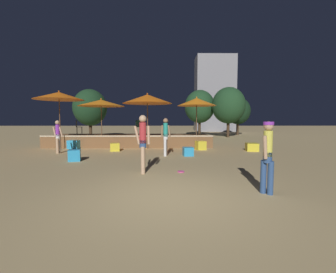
{
  "coord_description": "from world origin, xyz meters",
  "views": [
    {
      "loc": [
        -0.11,
        -4.68,
        1.67
      ],
      "look_at": [
        0.0,
        5.52,
        0.91
      ],
      "focal_mm": 24.0,
      "sensor_mm": 36.0,
      "label": 1
    }
  ],
  "objects_px": {
    "patio_umbrella_0": "(147,99)",
    "cube_seat_5": "(201,145)",
    "cube_seat_1": "(115,147)",
    "person_3": "(166,135)",
    "bistro_chair_1": "(78,126)",
    "background_tree_1": "(90,108)",
    "cube_seat_2": "(74,155)",
    "person_0": "(143,141)",
    "person_2": "(268,154)",
    "frisbee_disc": "(181,172)",
    "background_tree_3": "(238,111)",
    "cube_seat_0": "(252,147)",
    "background_tree_2": "(228,105)",
    "patio_umbrella_2": "(197,102)",
    "cube_seat_3": "(75,144)",
    "bistro_chair_0": "(138,126)",
    "person_1": "(58,136)",
    "patio_umbrella_1": "(59,96)",
    "patio_umbrella_3": "(101,103)",
    "background_tree_0": "(200,107)",
    "cube_seat_4": "(188,152)"
  },
  "relations": [
    {
      "from": "patio_umbrella_0",
      "to": "cube_seat_5",
      "type": "bearing_deg",
      "value": -11.39
    },
    {
      "from": "cube_seat_1",
      "to": "person_3",
      "type": "distance_m",
      "value": 3.3
    },
    {
      "from": "bistro_chair_1",
      "to": "background_tree_1",
      "type": "relative_size",
      "value": 0.2
    },
    {
      "from": "bistro_chair_1",
      "to": "background_tree_1",
      "type": "height_order",
      "value": "background_tree_1"
    },
    {
      "from": "cube_seat_2",
      "to": "person_0",
      "type": "xyz_separation_m",
      "value": [
        3.01,
        -2.13,
        0.78
      ]
    },
    {
      "from": "cube_seat_5",
      "to": "person_2",
      "type": "distance_m",
      "value": 7.56
    },
    {
      "from": "frisbee_disc",
      "to": "background_tree_3",
      "type": "xyz_separation_m",
      "value": [
        7.5,
        17.75,
        2.64
      ]
    },
    {
      "from": "cube_seat_0",
      "to": "person_3",
      "type": "distance_m",
      "value": 4.99
    },
    {
      "from": "cube_seat_2",
      "to": "frisbee_disc",
      "type": "xyz_separation_m",
      "value": [
        4.2,
        -2.02,
        -0.21
      ]
    },
    {
      "from": "person_0",
      "to": "background_tree_2",
      "type": "height_order",
      "value": "background_tree_2"
    },
    {
      "from": "cube_seat_2",
      "to": "person_3",
      "type": "distance_m",
      "value": 3.97
    },
    {
      "from": "cube_seat_1",
      "to": "frisbee_disc",
      "type": "relative_size",
      "value": 2.61
    },
    {
      "from": "background_tree_3",
      "to": "cube_seat_5",
      "type": "bearing_deg",
      "value": -116.03
    },
    {
      "from": "patio_umbrella_2",
      "to": "background_tree_3",
      "type": "distance_m",
      "value": 13.12
    },
    {
      "from": "cube_seat_5",
      "to": "person_3",
      "type": "xyz_separation_m",
      "value": [
        -1.96,
        -2.18,
        0.71
      ]
    },
    {
      "from": "cube_seat_0",
      "to": "cube_seat_3",
      "type": "height_order",
      "value": "cube_seat_3"
    },
    {
      "from": "cube_seat_2",
      "to": "background_tree_3",
      "type": "relative_size",
      "value": 0.14
    },
    {
      "from": "cube_seat_3",
      "to": "bistro_chair_0",
      "type": "xyz_separation_m",
      "value": [
        3.54,
        1.65,
        1.06
      ]
    },
    {
      "from": "patio_umbrella_0",
      "to": "cube_seat_5",
      "type": "relative_size",
      "value": 5.25
    },
    {
      "from": "cube_seat_0",
      "to": "cube_seat_5",
      "type": "height_order",
      "value": "cube_seat_5"
    },
    {
      "from": "cube_seat_3",
      "to": "background_tree_3",
      "type": "height_order",
      "value": "background_tree_3"
    },
    {
      "from": "person_3",
      "to": "person_1",
      "type": "bearing_deg",
      "value": 95.97
    },
    {
      "from": "cube_seat_2",
      "to": "background_tree_3",
      "type": "distance_m",
      "value": 19.76
    },
    {
      "from": "background_tree_2",
      "to": "background_tree_1",
      "type": "bearing_deg",
      "value": -177.64
    },
    {
      "from": "person_1",
      "to": "bistro_chair_0",
      "type": "relative_size",
      "value": 1.83
    },
    {
      "from": "patio_umbrella_1",
      "to": "bistro_chair_1",
      "type": "xyz_separation_m",
      "value": [
        0.23,
        1.99,
        -1.7
      ]
    },
    {
      "from": "patio_umbrella_3",
      "to": "background_tree_0",
      "type": "xyz_separation_m",
      "value": [
        7.34,
        10.19,
        0.39
      ]
    },
    {
      "from": "person_0",
      "to": "frisbee_disc",
      "type": "height_order",
      "value": "person_0"
    },
    {
      "from": "patio_umbrella_1",
      "to": "background_tree_3",
      "type": "distance_m",
      "value": 18.47
    },
    {
      "from": "bistro_chair_0",
      "to": "patio_umbrella_3",
      "type": "bearing_deg",
      "value": 27.76
    },
    {
      "from": "patio_umbrella_0",
      "to": "cube_seat_5",
      "type": "xyz_separation_m",
      "value": [
        3.01,
        -0.61,
        -2.63
      ]
    },
    {
      "from": "patio_umbrella_1",
      "to": "cube_seat_2",
      "type": "xyz_separation_m",
      "value": [
        2.25,
        -3.64,
        -2.78
      ]
    },
    {
      "from": "background_tree_1",
      "to": "cube_seat_0",
      "type": "bearing_deg",
      "value": -37.86
    },
    {
      "from": "patio_umbrella_3",
      "to": "background_tree_0",
      "type": "distance_m",
      "value": 12.57
    },
    {
      "from": "cube_seat_2",
      "to": "bistro_chair_1",
      "type": "height_order",
      "value": "bistro_chair_1"
    },
    {
      "from": "patio_umbrella_0",
      "to": "patio_umbrella_3",
      "type": "xyz_separation_m",
      "value": [
        -2.74,
        0.23,
        -0.21
      ]
    },
    {
      "from": "patio_umbrella_3",
      "to": "person_3",
      "type": "bearing_deg",
      "value": -38.51
    },
    {
      "from": "cube_seat_5",
      "to": "frisbee_disc",
      "type": "xyz_separation_m",
      "value": [
        -1.47,
        -5.4,
        -0.23
      ]
    },
    {
      "from": "patio_umbrella_0",
      "to": "cube_seat_2",
      "type": "height_order",
      "value": "patio_umbrella_0"
    },
    {
      "from": "cube_seat_0",
      "to": "person_3",
      "type": "height_order",
      "value": "person_3"
    },
    {
      "from": "patio_umbrella_0",
      "to": "cube_seat_1",
      "type": "distance_m",
      "value": 3.32
    },
    {
      "from": "bistro_chair_1",
      "to": "background_tree_3",
      "type": "xyz_separation_m",
      "value": [
        13.73,
        10.1,
        1.35
      ]
    },
    {
      "from": "person_2",
      "to": "cube_seat_3",
      "type": "bearing_deg",
      "value": 177.35
    },
    {
      "from": "cube_seat_4",
      "to": "cube_seat_0",
      "type": "bearing_deg",
      "value": 24.14
    },
    {
      "from": "cube_seat_2",
      "to": "background_tree_0",
      "type": "bearing_deg",
      "value": 63.23
    },
    {
      "from": "cube_seat_3",
      "to": "background_tree_2",
      "type": "distance_m",
      "value": 14.42
    },
    {
      "from": "patio_umbrella_3",
      "to": "person_1",
      "type": "bearing_deg",
      "value": -127.58
    },
    {
      "from": "cube_seat_0",
      "to": "person_0",
      "type": "distance_m",
      "value": 7.36
    },
    {
      "from": "cube_seat_3",
      "to": "background_tree_0",
      "type": "relative_size",
      "value": 0.15
    },
    {
      "from": "person_3",
      "to": "background_tree_1",
      "type": "bearing_deg",
      "value": 49.02
    }
  ]
}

